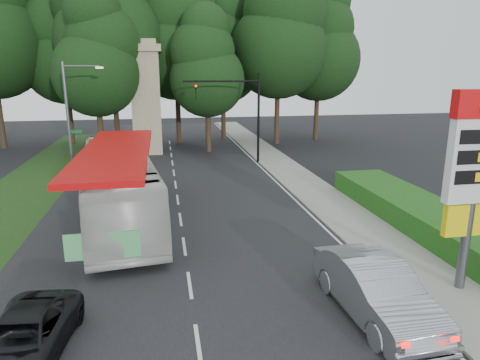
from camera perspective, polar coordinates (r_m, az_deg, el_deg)
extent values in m
plane|color=black|center=(12.35, -5.37, -22.49)|extent=(120.00, 120.00, 0.00)
cube|color=black|center=(23.09, -8.06, -4.43)|extent=(14.00, 80.00, 0.02)
cube|color=gray|center=(24.84, 11.94, -3.13)|extent=(3.00, 80.00, 0.12)
cube|color=#193814|center=(30.14, -26.95, -1.42)|extent=(5.00, 50.00, 0.02)
cube|color=#195316|center=(22.69, 22.90, -4.24)|extent=(3.00, 14.00, 1.20)
cylinder|color=#59595E|center=(16.52, 27.76, -7.92)|extent=(0.32, 0.32, 3.20)
cube|color=yellow|center=(16.19, 28.17, -4.63)|extent=(1.80, 0.25, 1.10)
cube|color=silver|center=(15.72, 29.03, 2.30)|extent=(2.00, 0.35, 2.80)
cube|color=black|center=(15.67, 29.24, 0.36)|extent=(1.70, 0.04, 0.45)
cylinder|color=black|center=(34.94, 2.48, 8.12)|extent=(0.20, 0.20, 7.20)
cylinder|color=black|center=(34.20, -2.50, 13.02)|extent=(6.00, 0.14, 0.14)
imported|color=black|center=(33.99, -5.92, 12.53)|extent=(0.18, 0.22, 1.10)
sphere|color=#FF0C05|center=(33.85, -5.89, 12.36)|extent=(0.18, 0.18, 0.18)
cylinder|color=#59595E|center=(32.70, -21.93, 7.38)|extent=(0.20, 0.20, 8.00)
cylinder|color=#59595E|center=(32.30, -20.42, 14.04)|extent=(2.40, 0.12, 0.12)
cube|color=#FFE599|center=(32.13, -18.23, 14.04)|extent=(0.50, 0.22, 0.14)
cube|color=#0C591E|center=(32.70, -21.03, 6.05)|extent=(0.85, 0.04, 0.22)
cube|color=#0C591E|center=(33.27, -21.61, 5.60)|extent=(0.04, 0.85, 0.22)
cube|color=gray|center=(39.99, -12.37, 9.89)|extent=(2.50, 2.50, 9.00)
cube|color=gray|center=(39.93, -12.75, 16.77)|extent=(3.00, 3.00, 0.60)
cube|color=gray|center=(39.96, -12.79, 17.48)|extent=(2.20, 2.20, 0.50)
cylinder|color=#2D2116|center=(47.59, -29.32, 7.44)|extent=(0.50, 0.50, 6.30)
cylinder|color=#2D2116|center=(48.01, -21.67, 7.76)|extent=(0.50, 0.50, 5.40)
sphere|color=black|center=(47.78, -22.30, 14.37)|extent=(8.40, 8.40, 8.40)
sphere|color=black|center=(47.93, -22.66, 17.94)|extent=(7.20, 7.20, 7.20)
sphere|color=black|center=(48.20, -22.97, 20.95)|extent=(5.40, 5.40, 5.40)
cylinder|color=#2D2116|center=(43.28, -16.17, 8.30)|extent=(0.50, 0.50, 6.48)
sphere|color=black|center=(43.15, -16.81, 17.12)|extent=(10.08, 10.08, 10.08)
sphere|color=black|center=(43.51, -17.18, 21.84)|extent=(8.64, 8.64, 8.64)
cylinder|color=#2D2116|center=(45.12, -8.23, 8.60)|extent=(0.50, 0.50, 5.94)
sphere|color=black|center=(44.93, -8.52, 16.36)|extent=(9.24, 9.24, 9.24)
sphere|color=black|center=(45.17, -8.68, 20.55)|extent=(7.92, 7.92, 7.92)
cylinder|color=#2D2116|center=(47.59, -2.23, 8.59)|extent=(0.50, 0.50, 5.22)
sphere|color=black|center=(47.35, -2.29, 15.06)|extent=(8.12, 8.12, 8.12)
sphere|color=black|center=(47.47, -2.33, 18.56)|extent=(6.96, 6.96, 6.96)
sphere|color=black|center=(47.72, -2.36, 21.52)|extent=(5.22, 5.22, 5.22)
cylinder|color=#2D2116|center=(44.65, 4.95, 8.75)|extent=(0.50, 0.50, 6.12)
sphere|color=black|center=(44.48, 5.13, 16.84)|extent=(9.52, 9.52, 9.52)
sphere|color=black|center=(44.76, 5.24, 21.19)|extent=(8.16, 8.16, 8.16)
cylinder|color=#2D2116|center=(48.10, 10.14, 8.66)|extent=(0.50, 0.50, 5.58)
sphere|color=black|center=(47.89, 10.45, 15.50)|extent=(8.68, 8.68, 8.68)
sphere|color=black|center=(48.07, 10.62, 19.19)|extent=(7.44, 7.44, 7.44)
sphere|color=black|center=(48.37, 10.78, 22.30)|extent=(5.58, 5.58, 5.58)
cylinder|color=#2D2116|center=(39.55, -18.07, 6.32)|extent=(0.50, 0.50, 4.68)
sphere|color=black|center=(39.22, -18.63, 13.29)|extent=(7.28, 7.28, 7.28)
sphere|color=black|center=(39.29, -18.94, 17.07)|extent=(6.24, 6.24, 6.24)
sphere|color=black|center=(39.49, -19.22, 20.26)|extent=(4.68, 4.68, 4.68)
cylinder|color=#2D2116|center=(39.94, -4.25, 6.80)|extent=(0.50, 0.50, 4.32)
sphere|color=black|center=(39.60, -4.37, 13.18)|extent=(6.72, 6.72, 6.72)
sphere|color=black|center=(39.62, -4.44, 16.65)|extent=(5.76, 5.76, 5.76)
sphere|color=black|center=(39.76, -4.50, 19.59)|extent=(4.32, 4.32, 4.32)
imported|color=silver|center=(22.19, -15.90, -0.66)|extent=(4.88, 13.60, 3.70)
imported|color=#ABADB3|center=(14.12, 17.65, -13.79)|extent=(2.17, 5.52, 1.79)
imported|color=black|center=(13.15, -27.00, -18.36)|extent=(2.58, 4.71, 1.25)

